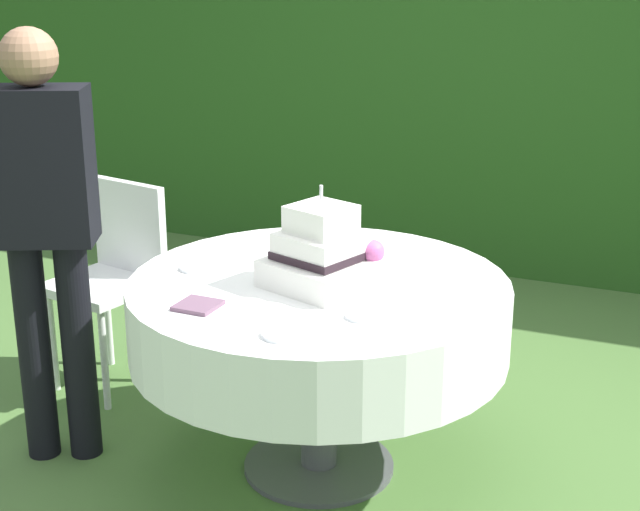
% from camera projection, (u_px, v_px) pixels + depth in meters
% --- Properties ---
extents(ground_plane, '(20.00, 20.00, 0.00)m').
position_uv_depth(ground_plane, '(319.00, 467.00, 3.52)').
color(ground_plane, '#476B33').
extents(foliage_hedge, '(6.95, 0.58, 2.36)m').
position_uv_depth(foliage_hedge, '(498.00, 66.00, 5.49)').
color(foliage_hedge, '#234C19').
rests_on(foliage_hedge, ground_plane).
extents(cake_table, '(1.34, 1.34, 0.74)m').
position_uv_depth(cake_table, '(319.00, 317.00, 3.33)').
color(cake_table, '#4C4C51').
rests_on(cake_table, ground_plane).
extents(wedding_cake, '(0.41, 0.41, 0.35)m').
position_uv_depth(wedding_cake, '(323.00, 255.00, 3.21)').
color(wedding_cake, white).
rests_on(wedding_cake, cake_table).
extents(serving_plate_near, '(0.10, 0.10, 0.01)m').
position_uv_depth(serving_plate_near, '(194.00, 268.00, 3.40)').
color(serving_plate_near, white).
rests_on(serving_plate_near, cake_table).
extents(serving_plate_far, '(0.13, 0.13, 0.01)m').
position_uv_depth(serving_plate_far, '(283.00, 334.00, 2.82)').
color(serving_plate_far, white).
rests_on(serving_plate_far, cake_table).
extents(serving_plate_left, '(0.13, 0.13, 0.01)m').
position_uv_depth(serving_plate_left, '(365.00, 315.00, 2.97)').
color(serving_plate_left, white).
rests_on(serving_plate_left, cake_table).
extents(napkin_stack, '(0.13, 0.13, 0.01)m').
position_uv_depth(napkin_stack, '(198.00, 305.00, 3.04)').
color(napkin_stack, '#6B4C60').
rests_on(napkin_stack, cake_table).
extents(garden_chair, '(0.47, 0.47, 0.89)m').
position_uv_depth(garden_chair, '(115.00, 265.00, 4.07)').
color(garden_chair, white).
rests_on(garden_chair, ground_plane).
extents(standing_person, '(0.41, 0.33, 1.60)m').
position_uv_depth(standing_person, '(44.00, 220.00, 3.33)').
color(standing_person, black).
rests_on(standing_person, ground_plane).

